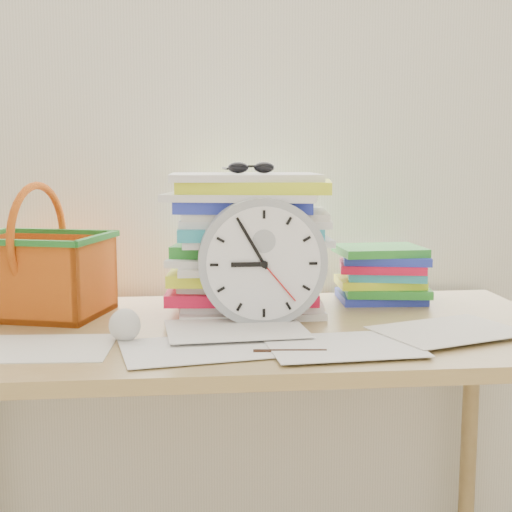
{
  "coord_description": "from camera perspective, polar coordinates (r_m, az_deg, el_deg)",
  "views": [
    {
      "loc": [
        -0.12,
        0.1,
        1.12
      ],
      "look_at": [
        0.03,
        1.6,
        0.9
      ],
      "focal_mm": 50.0,
      "sensor_mm": 36.0,
      "label": 1
    }
  ],
  "objects": [
    {
      "name": "book_stack",
      "position": [
        1.82,
        10.21,
        -1.43
      ],
      "size": [
        0.25,
        0.2,
        0.14
      ],
      "primitive_type": null,
      "rotation": [
        0.0,
        0.0,
        -0.08
      ],
      "color": "white",
      "rests_on": "desk"
    },
    {
      "name": "curtain",
      "position": [
        1.9,
        -2.09,
        13.61
      ],
      "size": [
        2.4,
        0.01,
        2.5
      ],
      "primitive_type": "cube",
      "color": "white",
      "rests_on": "room_shell"
    },
    {
      "name": "basket",
      "position": [
        1.71,
        -16.98,
        0.4
      ],
      "size": [
        0.35,
        0.31,
        0.3
      ],
      "primitive_type": null,
      "rotation": [
        0.0,
        0.0,
        -0.3
      ],
      "color": "orange",
      "rests_on": "desk"
    },
    {
      "name": "crumpled_ball",
      "position": [
        1.44,
        -10.48,
        -5.43
      ],
      "size": [
        0.07,
        0.07,
        0.07
      ],
      "primitive_type": "sphere",
      "color": "white",
      "rests_on": "desk"
    },
    {
      "name": "desk",
      "position": [
        1.57,
        -1.07,
        -8.26
      ],
      "size": [
        1.4,
        0.7,
        0.75
      ],
      "color": "#A0834B",
      "rests_on": "ground"
    },
    {
      "name": "paper_stack",
      "position": [
        1.69,
        -0.56,
        1.1
      ],
      "size": [
        0.39,
        0.34,
        0.32
      ],
      "primitive_type": null,
      "rotation": [
        0.0,
        0.0,
        -0.11
      ],
      "color": "white",
      "rests_on": "desk"
    },
    {
      "name": "pen",
      "position": [
        1.34,
        2.73,
        -7.64
      ],
      "size": [
        0.14,
        0.02,
        0.01
      ],
      "primitive_type": "cylinder",
      "rotation": [
        0.0,
        1.57,
        -0.09
      ],
      "color": "black",
      "rests_on": "desk"
    },
    {
      "name": "sunglasses",
      "position": [
        1.65,
        -0.39,
        7.1
      ],
      "size": [
        0.13,
        0.11,
        0.03
      ],
      "primitive_type": null,
      "rotation": [
        0.0,
        0.0,
        0.05
      ],
      "color": "black",
      "rests_on": "paper_stack"
    },
    {
      "name": "clock",
      "position": [
        1.54,
        0.51,
        -0.48
      ],
      "size": [
        0.28,
        0.06,
        0.28
      ],
      "primitive_type": "cylinder",
      "rotation": [
        1.57,
        0.0,
        0.0
      ],
      "color": "#A0A5AA",
      "rests_on": "desk"
    },
    {
      "name": "scattered_papers",
      "position": [
        1.55,
        -1.08,
        -5.4
      ],
      "size": [
        1.26,
        0.42,
        0.02
      ],
      "primitive_type": null,
      "color": "white",
      "rests_on": "desk"
    }
  ]
}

